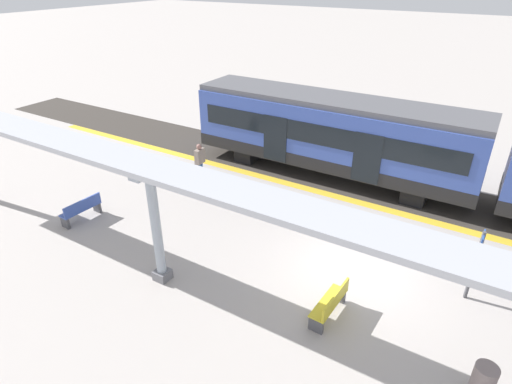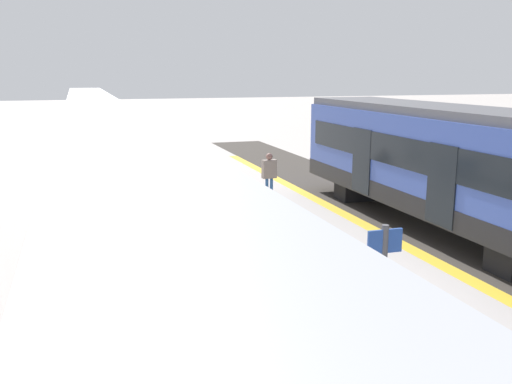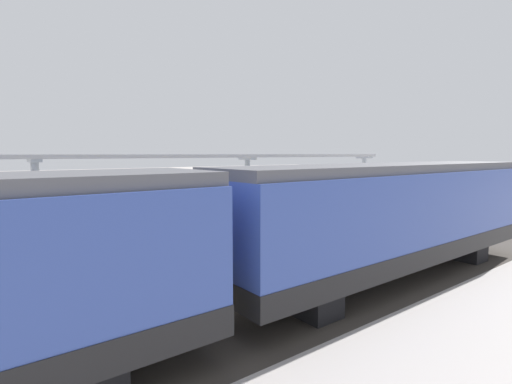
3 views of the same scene
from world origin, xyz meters
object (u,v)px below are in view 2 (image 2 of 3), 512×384
at_px(passenger_waiting_near_edge, 269,172).
at_px(bench_mid_platform, 123,188).
at_px(canopy_pillar_second, 97,174).
at_px(platform_info_sign, 383,281).
at_px(canopy_pillar_third, 133,338).
at_px(train_near_carriage, 437,164).
at_px(canopy_pillar_nearest, 88,135).
at_px(bench_near_end, 174,286).

bearing_deg(passenger_waiting_near_edge, bench_mid_platform, -19.72).
bearing_deg(passenger_waiting_near_edge, canopy_pillar_second, 27.75).
bearing_deg(platform_info_sign, canopy_pillar_third, 24.29).
distance_m(train_near_carriage, bench_mid_platform, 10.43).
height_order(canopy_pillar_nearest, passenger_waiting_near_edge, canopy_pillar_nearest).
bearing_deg(canopy_pillar_second, platform_info_sign, 116.00).
distance_m(train_near_carriage, bench_near_end, 8.93).
relative_size(bench_near_end, passenger_waiting_near_edge, 0.89).
xyz_separation_m(platform_info_sign, passenger_waiting_near_edge, (-1.95, -10.86, -0.26)).
bearing_deg(canopy_pillar_nearest, bench_near_end, 94.57).
bearing_deg(platform_info_sign, passenger_waiting_near_edge, -100.19).
height_order(train_near_carriage, passenger_waiting_near_edge, train_near_carriage).
bearing_deg(train_near_carriage, bench_mid_platform, -36.50).
bearing_deg(canopy_pillar_second, bench_near_end, 103.43).
distance_m(canopy_pillar_nearest, canopy_pillar_second, 9.65).
xyz_separation_m(canopy_pillar_nearest, bench_near_end, (-1.16, 14.49, -1.38)).
distance_m(bench_near_end, bench_mid_platform, 9.60).
xyz_separation_m(train_near_carriage, bench_near_end, (8.12, 3.45, -1.39)).
distance_m(train_near_carriage, canopy_pillar_second, 9.39).
xyz_separation_m(canopy_pillar_nearest, canopy_pillar_second, (0.00, 9.65, 0.00)).
distance_m(bench_mid_platform, platform_info_sign, 12.92).
xyz_separation_m(train_near_carriage, canopy_pillar_third, (9.28, 8.15, -0.00)).
bearing_deg(canopy_pillar_nearest, train_near_carriage, 130.05).
bearing_deg(passenger_waiting_near_edge, canopy_pillar_nearest, -48.91).
bearing_deg(canopy_pillar_third, passenger_waiting_near_edge, -114.63).
bearing_deg(canopy_pillar_second, bench_mid_platform, -101.58).
xyz_separation_m(canopy_pillar_second, bench_near_end, (-1.16, 4.84, -1.38)).
bearing_deg(canopy_pillar_second, canopy_pillar_third, 90.00).
height_order(canopy_pillar_nearest, bench_mid_platform, canopy_pillar_nearest).
distance_m(canopy_pillar_second, bench_near_end, 5.17).
height_order(train_near_carriage, canopy_pillar_second, canopy_pillar_second).
height_order(canopy_pillar_second, passenger_waiting_near_edge, canopy_pillar_second).
relative_size(canopy_pillar_second, canopy_pillar_third, 1.00).
distance_m(canopy_pillar_nearest, platform_info_sign, 17.89).
height_order(canopy_pillar_third, bench_near_end, canopy_pillar_third).
xyz_separation_m(train_near_carriage, canopy_pillar_second, (9.28, -1.40, -0.00)).
bearing_deg(canopy_pillar_nearest, canopy_pillar_second, 90.00).
relative_size(train_near_carriage, passenger_waiting_near_edge, 7.15).
relative_size(bench_near_end, bench_mid_platform, 1.00).
bearing_deg(bench_near_end, train_near_carriage, -157.01).
relative_size(train_near_carriage, canopy_pillar_nearest, 3.38).
bearing_deg(bench_mid_platform, canopy_pillar_nearest, -78.75).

